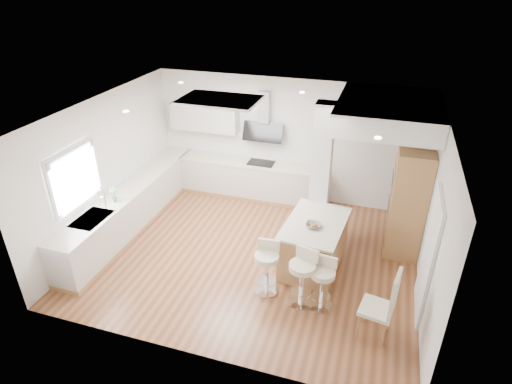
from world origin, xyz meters
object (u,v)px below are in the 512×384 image
at_px(bar_stool_c, 323,281).
at_px(dining_chair, 385,303).
at_px(peninsula, 314,244).
at_px(bar_stool_b, 302,275).
at_px(bar_stool_a, 267,265).

xyz_separation_m(bar_stool_c, dining_chair, (0.95, -0.38, 0.13)).
bearing_deg(peninsula, bar_stool_c, -66.96).
height_order(peninsula, dining_chair, dining_chair).
bearing_deg(bar_stool_c, bar_stool_b, -171.08).
bearing_deg(dining_chair, bar_stool_b, 174.40).
bearing_deg(bar_stool_a, bar_stool_b, -14.19).
bearing_deg(bar_stool_a, dining_chair, -18.16).
bearing_deg(bar_stool_a, bar_stool_c, -10.05).
height_order(bar_stool_c, dining_chair, dining_chair).
bearing_deg(dining_chair, bar_stool_a, 176.27).
height_order(peninsula, bar_stool_c, peninsula).
distance_m(bar_stool_c, dining_chair, 1.03).
height_order(bar_stool_b, bar_stool_c, bar_stool_b).
xyz_separation_m(bar_stool_a, bar_stool_c, (0.94, -0.10, -0.02)).
relative_size(bar_stool_a, bar_stool_b, 0.95).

